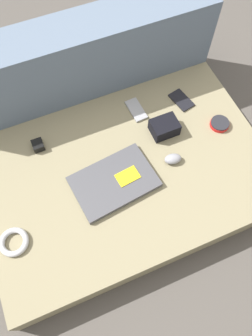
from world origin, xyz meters
name	(u,v)px	position (x,y,z in m)	size (l,w,h in m)	color
ground_plane	(126,183)	(0.00, 0.00, 0.00)	(8.00, 8.00, 0.00)	#4C4742
couch_seat	(126,177)	(0.00, 0.00, 0.07)	(1.17, 0.78, 0.13)	#847A5B
couch_backrest	(83,69)	(0.00, 0.49, 0.23)	(1.17, 0.20, 0.46)	slate
laptop	(114,182)	(-0.07, -0.03, 0.14)	(0.34, 0.25, 0.03)	#47474C
computer_mouse	(173,159)	(0.19, -0.04, 0.15)	(0.08, 0.06, 0.04)	gray
speaker_puck	(220,124)	(0.46, 0.04, 0.14)	(0.08, 0.08, 0.02)	red
phone_silver	(136,110)	(0.16, 0.26, 0.14)	(0.06, 0.12, 0.01)	#99999E
phone_black	(181,100)	(0.37, 0.23, 0.14)	(0.09, 0.12, 0.01)	black
camera_pouch	(164,127)	(0.22, 0.11, 0.16)	(0.11, 0.09, 0.06)	black
charger_brick	(38,145)	(-0.30, 0.24, 0.15)	(0.04, 0.05, 0.03)	black
cable_coil	(14,242)	(-0.49, -0.11, 0.14)	(0.11, 0.11, 0.02)	#B2B2B7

